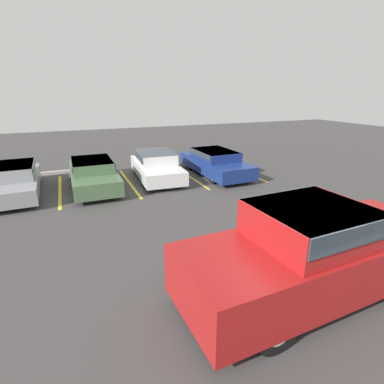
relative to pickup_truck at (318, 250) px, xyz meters
The scene contains 11 objects.
ground_plane 0.97m from the pickup_truck, 138.66° to the left, with size 60.00×60.00×0.00m, color #423F3F.
stall_stripe_b 10.40m from the pickup_truck, 117.96° to the left, with size 0.12×4.68×0.01m, color yellow.
stall_stripe_c 9.40m from the pickup_truck, 102.05° to the left, with size 0.12×4.68×0.01m, color yellow.
stall_stripe_d 9.24m from the pickup_truck, 84.06° to the left, with size 0.12×4.68×0.01m, color yellow.
stall_stripe_e 9.97m from the pickup_truck, 67.14° to the left, with size 0.12×4.68×0.01m, color yellow.
pickup_truck is the anchor object (origin of this frame).
parked_sedan_a 11.26m from the pickup_truck, 124.98° to the left, with size 1.91×4.49×1.23m.
parked_sedan_b 9.71m from the pickup_truck, 110.96° to the left, with size 1.78×4.49×1.20m.
parked_sedan_c 9.33m from the pickup_truck, 93.84° to the left, with size 2.03×4.35×1.26m.
parked_sedan_d 9.28m from the pickup_truck, 75.73° to the left, with size 1.93×4.71×1.19m.
wheel_stop_curb 13.04m from the pickup_truck, 111.54° to the left, with size 1.89×0.20×0.14m, color #B7B2A8.
Camera 1 is at (-4.17, -4.02, 3.94)m, focal length 28.00 mm.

